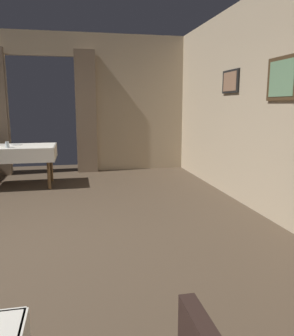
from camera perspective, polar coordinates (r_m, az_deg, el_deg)
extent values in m
plane|color=#4C3D2D|center=(3.91, -21.60, -12.55)|extent=(10.08, 10.08, 0.00)
cube|color=#47331E|center=(4.48, 21.81, 13.81)|extent=(0.03, 0.61, 0.52)
cube|color=#668C66|center=(4.47, 21.63, 13.83)|extent=(0.01, 0.50, 0.42)
cube|color=black|center=(5.70, 13.89, 13.94)|extent=(0.03, 0.56, 0.36)
cube|color=#8C664C|center=(5.70, 13.74, 13.95)|extent=(0.01, 0.46, 0.30)
cube|color=tan|center=(7.85, -2.62, 10.70)|extent=(2.50, 0.12, 3.00)
cube|color=tan|center=(7.88, -17.72, 19.36)|extent=(1.40, 0.12, 0.50)
cube|color=#7F6B56|center=(7.61, -10.22, 9.17)|extent=(0.44, 0.14, 2.64)
cylinder|color=brown|center=(6.25, -16.21, -0.25)|extent=(0.06, 0.06, 0.71)
cylinder|color=brown|center=(6.90, -15.81, 0.77)|extent=(0.06, 0.06, 0.71)
cube|color=brown|center=(6.60, -21.40, 3.25)|extent=(1.37, 0.83, 0.03)
cube|color=silver|center=(6.59, -21.41, 3.42)|extent=(1.43, 0.89, 0.01)
cube|color=silver|center=(6.18, -22.00, 1.81)|extent=(1.43, 0.02, 0.25)
cube|color=silver|center=(7.04, -20.77, 2.89)|extent=(1.43, 0.02, 0.25)
cube|color=silver|center=(6.53, -15.16, 2.65)|extent=(0.02, 0.89, 0.25)
cylinder|color=white|center=(6.77, -21.18, 3.69)|extent=(0.22, 0.22, 0.01)
cylinder|color=silver|center=(6.35, -22.43, 3.64)|extent=(0.06, 0.06, 0.11)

